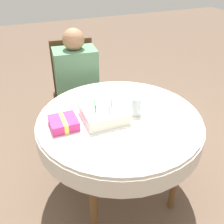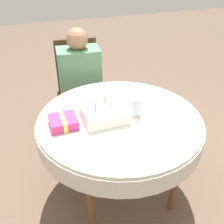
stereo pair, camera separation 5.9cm
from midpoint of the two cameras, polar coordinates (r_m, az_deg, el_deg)
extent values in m
plane|color=brown|center=(2.28, 2.16, -16.34)|extent=(12.00, 12.00, 0.00)
cylinder|color=silver|center=(1.81, 2.61, -1.38)|extent=(1.13, 1.13, 0.02)
cylinder|color=silver|center=(1.85, 2.55, -3.30)|extent=(1.15, 1.15, 0.13)
cylinder|color=brown|center=(1.76, -3.59, -18.54)|extent=(0.05, 0.05, 0.70)
cylinder|color=brown|center=(1.96, 14.59, -13.20)|extent=(0.05, 0.05, 0.70)
cylinder|color=brown|center=(2.20, -8.31, -6.46)|extent=(0.05, 0.05, 0.70)
cylinder|color=brown|center=(2.36, 6.57, -3.27)|extent=(0.05, 0.05, 0.70)
cube|color=#4C331E|center=(2.65, -6.04, 2.61)|extent=(0.50, 0.50, 0.04)
cube|color=#4C331E|center=(2.72, -7.10, 10.08)|extent=(0.41, 0.07, 0.54)
cylinder|color=#4C331E|center=(2.58, -9.48, -4.17)|extent=(0.04, 0.04, 0.39)
cylinder|color=#4C331E|center=(2.63, -0.76, -2.96)|extent=(0.04, 0.04, 0.39)
cylinder|color=#4C331E|center=(2.92, -10.31, 0.40)|extent=(0.04, 0.04, 0.39)
cylinder|color=#4C331E|center=(2.96, -2.57, 1.41)|extent=(0.04, 0.04, 0.39)
cylinder|color=#9E7051|center=(2.60, -7.29, -3.26)|extent=(0.09, 0.09, 0.42)
cylinder|color=#9E7051|center=(2.62, -3.09, -2.68)|extent=(0.09, 0.09, 0.42)
cube|color=#568460|center=(2.53, -6.39, 8.03)|extent=(0.41, 0.30, 0.51)
sphere|color=#9E7051|center=(2.41, -6.90, 15.51)|extent=(0.20, 0.20, 0.20)
cube|color=white|center=(1.79, -0.86, -1.33)|extent=(0.33, 0.33, 0.00)
cube|color=white|center=(1.77, -0.87, -0.21)|extent=(0.28, 0.28, 0.08)
cylinder|color=red|center=(1.75, 0.94, 1.88)|extent=(0.01, 0.01, 0.05)
cylinder|color=green|center=(1.79, -0.73, 2.74)|extent=(0.01, 0.01, 0.05)
cylinder|color=green|center=(1.75, -2.78, 1.90)|extent=(0.01, 0.01, 0.05)
cylinder|color=blue|center=(1.69, -2.65, 0.74)|extent=(0.01, 0.01, 0.05)
cylinder|color=gold|center=(1.68, 0.38, 0.48)|extent=(0.01, 0.01, 0.05)
cylinder|color=silver|center=(1.81, 6.32, 1.12)|extent=(0.07, 0.07, 0.13)
cube|color=#D13384|center=(1.73, -9.60, -2.14)|extent=(0.17, 0.17, 0.06)
cube|color=#EAE54C|center=(1.73, -9.60, -2.14)|extent=(0.03, 0.18, 0.07)
camera|label=1|loc=(0.03, -89.05, 0.60)|focal=42.00mm
camera|label=2|loc=(0.03, 90.95, -0.60)|focal=42.00mm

